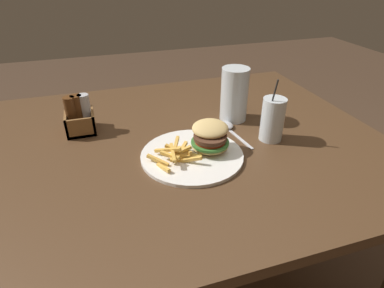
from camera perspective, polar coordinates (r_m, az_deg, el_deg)
The scene contains 6 objects.
dining_table at distance 1.08m, azimuth -5.37°, elevation -5.64°, with size 1.42×1.03×0.77m.
meal_plate_near at distance 0.93m, azimuth 1.31°, elevation -0.61°, with size 0.30×0.30×0.10m.
beer_glass at distance 1.13m, azimuth 7.51°, elevation 8.38°, with size 0.09×0.09×0.18m.
juice_glass at distance 1.02m, azimuth 14.09°, elevation 4.05°, with size 0.07×0.07×0.21m.
spoon at distance 1.09m, azimuth 6.17°, elevation 3.20°, with size 0.06×0.19×0.02m.
condiment_caddy at distance 1.11m, azimuth -19.38°, elevation 4.51°, with size 0.09×0.10×0.12m.
Camera 1 is at (-0.17, -0.85, 1.27)m, focal length 30.00 mm.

